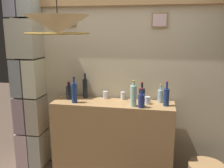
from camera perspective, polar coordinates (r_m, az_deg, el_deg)
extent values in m
cube|color=beige|center=(3.35, 1.10, 1.87)|extent=(3.01, 0.08, 2.67)
cube|color=#9E7547|center=(3.26, 0.98, 18.82)|extent=(3.01, 0.10, 0.14)
cube|color=#9E7547|center=(3.43, -10.33, 14.12)|extent=(0.26, 0.03, 0.15)
cube|color=silver|center=(3.41, -10.43, 14.13)|extent=(0.23, 0.01, 0.12)
cube|color=#9E7547|center=(3.20, 10.91, 14.24)|extent=(0.19, 0.03, 0.18)
cube|color=beige|center=(3.18, 10.90, 14.25)|extent=(0.16, 0.01, 0.15)
cube|color=#CBABAE|center=(3.97, -18.77, -13.45)|extent=(0.19, 0.39, 0.50)
cube|color=#A3A495|center=(3.88, -16.18, -13.88)|extent=(0.18, 0.39, 0.50)
cube|color=gray|center=(3.77, -19.33, -6.26)|extent=(0.17, 0.39, 0.50)
cube|color=#A49983|center=(3.68, -16.67, -6.54)|extent=(0.19, 0.39, 0.50)
cube|color=gray|center=(3.65, -19.91, 1.56)|extent=(0.17, 0.39, 0.50)
cube|color=beige|center=(3.55, -17.19, 1.48)|extent=(0.19, 0.39, 0.50)
cube|color=#A49E86|center=(3.54, -19.15, 9.86)|extent=(0.37, 0.39, 0.50)
cube|color=#9E7547|center=(3.33, 0.17, -12.91)|extent=(1.54, 0.42, 1.05)
cylinder|color=#A9D7C2|center=(2.97, 4.93, -2.78)|extent=(0.08, 0.08, 0.25)
cylinder|color=#A9D7C2|center=(2.94, 4.98, 0.06)|extent=(0.03, 0.03, 0.05)
cylinder|color=#B7932D|center=(2.93, 4.99, 0.66)|extent=(0.04, 0.04, 0.01)
cylinder|color=navy|center=(3.05, 12.40, -3.03)|extent=(0.07, 0.07, 0.21)
cylinder|color=navy|center=(3.01, 12.52, -0.37)|extent=(0.02, 0.02, 0.08)
cylinder|color=maroon|center=(3.01, 12.56, 0.48)|extent=(0.03, 0.03, 0.01)
cylinder|color=#AAC7D3|center=(3.19, 11.08, -2.78)|extent=(0.07, 0.07, 0.16)
cylinder|color=#AAC7D3|center=(3.16, 11.16, -0.82)|extent=(0.03, 0.03, 0.07)
cylinder|color=#B7932D|center=(3.15, 11.19, -0.14)|extent=(0.03, 0.03, 0.01)
cylinder|color=black|center=(3.32, -9.85, -1.99)|extent=(0.08, 0.08, 0.18)
cylinder|color=black|center=(3.29, -9.92, -0.10)|extent=(0.04, 0.04, 0.05)
cylinder|color=maroon|center=(3.28, -9.94, 0.41)|extent=(0.04, 0.04, 0.01)
cylinder|color=navy|center=(3.14, -8.66, -2.07)|extent=(0.07, 0.07, 0.25)
cylinder|color=navy|center=(3.11, -8.76, 0.76)|extent=(0.03, 0.03, 0.07)
cylinder|color=black|center=(3.10, -8.78, 1.49)|extent=(0.03, 0.03, 0.01)
cylinder|color=black|center=(3.16, 6.88, -2.63)|extent=(0.08, 0.08, 0.17)
cylinder|color=black|center=(3.13, 6.94, -0.46)|extent=(0.03, 0.03, 0.07)
cylinder|color=maroon|center=(3.12, 6.96, 0.30)|extent=(0.03, 0.03, 0.01)
cylinder|color=navy|center=(2.94, 6.79, -3.90)|extent=(0.08, 0.08, 0.16)
cylinder|color=navy|center=(2.91, 6.85, -1.77)|extent=(0.03, 0.03, 0.06)
cylinder|color=maroon|center=(2.90, 6.87, -1.05)|extent=(0.03, 0.03, 0.01)
cylinder|color=black|center=(3.35, -6.19, -1.04)|extent=(0.06, 0.06, 0.25)
cylinder|color=black|center=(3.32, -6.25, 1.65)|extent=(0.02, 0.02, 0.07)
cylinder|color=black|center=(3.31, -6.27, 2.33)|extent=(0.03, 0.03, 0.01)
cylinder|color=silver|center=(3.10, 8.14, -3.74)|extent=(0.07, 0.07, 0.09)
cylinder|color=silver|center=(3.27, 2.49, -2.70)|extent=(0.06, 0.06, 0.10)
cylinder|color=silver|center=(3.31, -1.53, -2.53)|extent=(0.06, 0.06, 0.10)
cone|color=beige|center=(2.38, -12.42, 13.20)|extent=(0.59, 0.59, 0.17)
torus|color=#AD8433|center=(2.38, -12.33, 11.33)|extent=(0.60, 0.60, 0.02)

